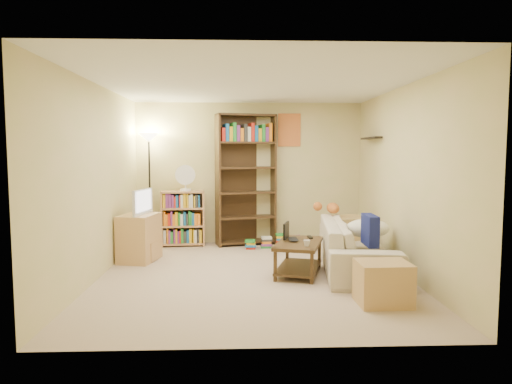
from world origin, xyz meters
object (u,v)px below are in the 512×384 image
at_px(desk_fan, 185,178).
at_px(coffee_table, 299,253).
at_px(tall_bookshelf, 246,176).
at_px(short_bookshelf, 183,218).
at_px(mug, 307,243).
at_px(tabby_cat, 330,208).
at_px(laptop, 296,239).
at_px(tv_stand, 139,238).
at_px(television, 139,202).
at_px(floor_lamp, 149,156).
at_px(side_table, 347,236).
at_px(end_cabinet, 383,283).
at_px(sofa, 356,246).

bearing_deg(desk_fan, coffee_table, -47.74).
bearing_deg(tall_bookshelf, short_bookshelf, 168.77).
bearing_deg(mug, short_bookshelf, 129.55).
distance_m(tabby_cat, laptop, 1.26).
relative_size(laptop, short_bookshelf, 0.33).
relative_size(tv_stand, television, 1.06).
height_order(coffee_table, television, television).
xyz_separation_m(tv_stand, short_bookshelf, (0.52, 1.10, 0.13)).
relative_size(mug, desk_fan, 0.27).
distance_m(floor_lamp, side_table, 3.60).
bearing_deg(tv_stand, side_table, 16.80).
bearing_deg(coffee_table, side_table, 66.99).
height_order(coffee_table, laptop, laptop).
xyz_separation_m(desk_fan, side_table, (2.63, -0.77, -0.89)).
height_order(laptop, mug, mug).
xyz_separation_m(coffee_table, tall_bookshelf, (-0.67, 1.99, 0.92)).
distance_m(tv_stand, short_bookshelf, 1.22).
height_order(tv_stand, desk_fan, desk_fan).
xyz_separation_m(tabby_cat, laptop, (-0.66, -1.02, -0.30)).
relative_size(tv_stand, end_cabinet, 1.28).
relative_size(sofa, tv_stand, 3.36).
distance_m(television, end_cabinet, 3.74).
distance_m(sofa, floor_lamp, 3.83).
distance_m(television, side_table, 3.27).
xyz_separation_m(television, desk_fan, (0.57, 1.06, 0.30)).
bearing_deg(floor_lamp, television, -87.29).
bearing_deg(end_cabinet, sofa, 86.69).
bearing_deg(desk_fan, mug, -50.69).
bearing_deg(mug, coffee_table, 102.75).
xyz_separation_m(tabby_cat, mug, (-0.58, -1.42, -0.28)).
bearing_deg(tall_bookshelf, coffee_table, -85.57).
height_order(television, end_cabinet, television).
bearing_deg(tabby_cat, end_cabinet, -87.62).
distance_m(laptop, tall_bookshelf, 2.13).
bearing_deg(television, floor_lamp, 14.35).
bearing_deg(side_table, desk_fan, 163.76).
xyz_separation_m(tabby_cat, tall_bookshelf, (-1.32, 0.86, 0.45)).
bearing_deg(floor_lamp, tabby_cat, -16.06).
height_order(tabby_cat, mug, tabby_cat).
bearing_deg(side_table, mug, -121.18).
bearing_deg(desk_fan, tall_bookshelf, 5.67).
relative_size(television, floor_lamp, 0.34).
distance_m(mug, side_table, 1.65).
bearing_deg(tabby_cat, desk_fan, 162.21).
distance_m(tv_stand, television, 0.54).
xyz_separation_m(short_bookshelf, desk_fan, (0.05, -0.05, 0.71)).
relative_size(sofa, side_table, 3.89).
bearing_deg(short_bookshelf, laptop, -50.26).
height_order(laptop, end_cabinet, laptop).
bearing_deg(mug, sofa, 33.97).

